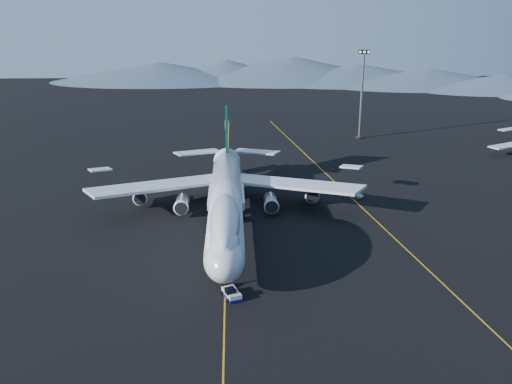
{
  "coord_description": "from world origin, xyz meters",
  "views": [
    {
      "loc": [
        1.56,
        -108.07,
        42.88
      ],
      "look_at": [
        6.18,
        3.71,
        6.0
      ],
      "focal_mm": 40.0,
      "sensor_mm": 36.0,
      "label": 1
    }
  ],
  "objects_px": {
    "boeing_747": "(226,199)",
    "floodlight_mast": "(362,94)",
    "pushback_tug": "(232,294)",
    "service_van": "(355,194)"
  },
  "relations": [
    {
      "from": "pushback_tug",
      "to": "floodlight_mast",
      "type": "relative_size",
      "value": 0.16
    },
    {
      "from": "boeing_747",
      "to": "pushback_tug",
      "type": "height_order",
      "value": "boeing_747"
    },
    {
      "from": "pushback_tug",
      "to": "service_van",
      "type": "xyz_separation_m",
      "value": [
        28.95,
        47.2,
        0.06
      ]
    },
    {
      "from": "service_van",
      "to": "floodlight_mast",
      "type": "distance_m",
      "value": 64.4
    },
    {
      "from": "pushback_tug",
      "to": "floodlight_mast",
      "type": "distance_m",
      "value": 117.53
    },
    {
      "from": "boeing_747",
      "to": "floodlight_mast",
      "type": "xyz_separation_m",
      "value": [
        44.14,
        78.61,
        8.9
      ]
    },
    {
      "from": "boeing_747",
      "to": "floodlight_mast",
      "type": "bearing_deg",
      "value": 60.68
    },
    {
      "from": "boeing_747",
      "to": "floodlight_mast",
      "type": "distance_m",
      "value": 90.59
    },
    {
      "from": "boeing_747",
      "to": "pushback_tug",
      "type": "xyz_separation_m",
      "value": [
        1.05,
        -29.82,
        -5.26
      ]
    },
    {
      "from": "boeing_747",
      "to": "service_van",
      "type": "height_order",
      "value": "boeing_747"
    }
  ]
}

